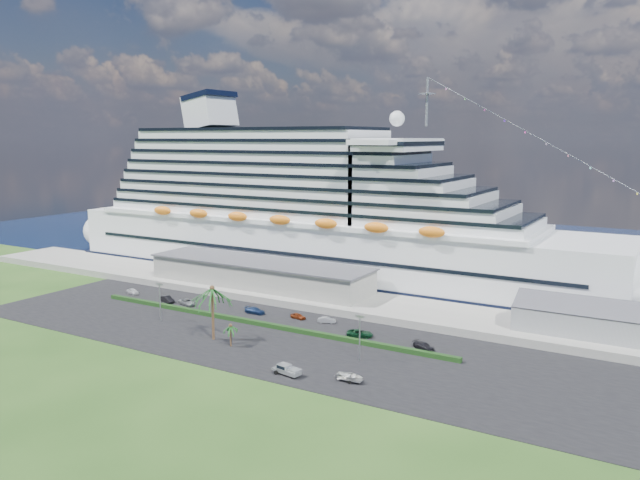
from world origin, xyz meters
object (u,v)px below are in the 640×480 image
Objects in this scene: parked_car_3 at (255,311)px; pickup_truck at (287,369)px; boat_trailer at (350,376)px; cruise_ship at (318,218)px.

pickup_truck is (26.39, -26.98, 0.26)m from parked_car_3.
pickup_truck is 10.84m from boat_trailer.
parked_car_3 is 44.25m from boat_trailer.
cruise_ship is 36.50× the size of pickup_truck.
cruise_ship reaches higher than pickup_truck.
parked_car_3 is at bearing -79.35° from cruise_ship.
boat_trailer reaches higher than parked_car_3.
pickup_truck is 0.99× the size of boat_trailer.
cruise_ship is at bearing 124.25° from boat_trailer.
pickup_truck is (34.14, -68.19, -15.61)m from cruise_ship.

